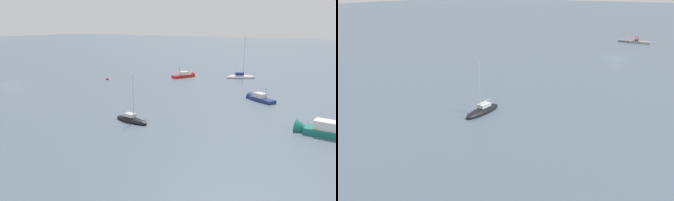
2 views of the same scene
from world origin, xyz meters
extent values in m
plane|color=slate|center=(0.00, 0.00, 0.00)|extent=(500.00, 500.00, 0.00)
ellipsoid|color=black|center=(6.89, 38.82, 0.20)|extent=(2.17, 5.67, 0.95)
cube|color=silver|center=(6.86, 38.55, 0.89)|extent=(1.11, 1.64, 0.43)
cylinder|color=silver|center=(6.94, 39.26, 3.64)|extent=(0.09, 0.09, 5.94)
cylinder|color=silver|center=(6.83, 38.30, 1.38)|extent=(0.28, 1.93, 0.07)
sphere|color=black|center=(7.16, 41.35, 0.71)|extent=(0.13, 0.13, 0.13)
ellipsoid|color=silver|center=(-34.48, 39.00, 0.25)|extent=(5.43, 7.01, 1.20)
cube|color=navy|center=(-34.30, 38.71, 1.13)|extent=(2.06, 2.30, 0.55)
cylinder|color=silver|center=(-34.78, 39.48, 5.53)|extent=(0.12, 0.12, 9.36)
cylinder|color=silver|center=(-34.13, 38.44, 1.75)|extent=(1.38, 2.13, 0.09)
sphere|color=black|center=(-36.20, 41.74, 0.90)|extent=(0.16, 0.16, 0.16)
cube|color=navy|center=(-14.03, 50.33, 0.20)|extent=(3.77, 4.93, 0.78)
cone|color=navy|center=(-15.17, 48.28, 0.20)|extent=(2.24, 2.23, 1.65)
cube|color=silver|center=(-14.31, 49.84, 0.98)|extent=(2.14, 2.43, 0.78)
cube|color=#283847|center=(-14.58, 49.35, 1.01)|extent=(1.13, 0.68, 0.55)
cylinder|color=black|center=(-13.69, 50.94, 1.91)|extent=(0.05, 0.05, 1.09)
cube|color=red|center=(-27.73, 26.43, 0.21)|extent=(5.27, 3.79, 0.83)
cone|color=red|center=(-29.97, 27.51, 0.21)|extent=(2.32, 2.33, 1.75)
cube|color=silver|center=(-28.27, 26.69, 1.03)|extent=(2.57, 2.19, 0.83)
cube|color=#283847|center=(-28.81, 26.95, 1.08)|extent=(0.66, 1.23, 0.58)
cylinder|color=black|center=(-27.06, 26.11, 2.03)|extent=(0.05, 0.05, 1.16)
cube|color=#197266|center=(-1.28, 62.46, 0.26)|extent=(2.75, 6.47, 1.05)
cone|color=#197266|center=(-1.50, 59.31, 0.26)|extent=(2.38, 2.36, 2.23)
cube|color=white|center=(-1.33, 61.70, 1.32)|extent=(1.95, 2.90, 1.05)
cube|color=#283847|center=(-1.38, 60.95, 1.37)|extent=(1.68, 0.24, 0.74)
sphere|color=red|center=(-15.41, 13.24, 0.12)|extent=(0.67, 0.67, 0.67)
camera|label=1|loc=(38.44, 65.09, 12.97)|focal=33.68mm
camera|label=2|loc=(-13.37, 66.53, 14.53)|focal=32.58mm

